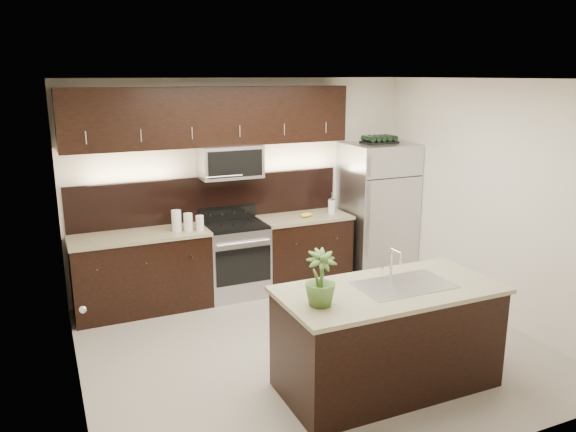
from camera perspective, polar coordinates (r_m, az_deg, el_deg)
The scene contains 12 objects.
ground at distance 5.97m, azimuth 2.46°, elevation -13.13°, with size 4.50×4.50×0.00m, color gray.
room_walls at distance 5.33m, azimuth 1.76°, elevation 2.88°, with size 4.52×4.02×2.71m.
counter_run at distance 7.09m, azimuth -6.95°, elevation -4.60°, with size 3.51×0.65×0.94m.
upper_fixtures at distance 6.89m, azimuth -7.53°, elevation 9.07°, with size 3.49×0.40×1.66m.
island at distance 5.18m, azimuth 10.06°, elevation -12.02°, with size 1.96×0.96×0.94m.
sink_faucet at distance 5.07m, azimuth 11.64°, elevation -6.70°, with size 0.84×0.50×0.28m.
refrigerator at distance 7.83m, azimuth 8.98°, elevation 0.59°, with size 0.89×0.80×1.84m, color #B2B2B7.
wine_rack at distance 7.67m, azimuth 9.26°, elevation 7.67°, with size 0.46×0.28×0.11m.
plant at distance 4.49m, azimuth 3.32°, elevation -6.33°, with size 0.26×0.26×0.46m, color #3E6026.
canisters at distance 6.74m, azimuth -10.39°, elevation -0.56°, with size 0.36×0.19×0.25m.
french_press at distance 7.46m, azimuth 4.46°, elevation 1.03°, with size 0.10×0.10×0.28m.
bananas at distance 7.26m, azimuth 1.51°, elevation 0.06°, with size 0.17×0.13×0.05m, color gold.
Camera 1 is at (-2.39, -4.74, 2.74)m, focal length 35.00 mm.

